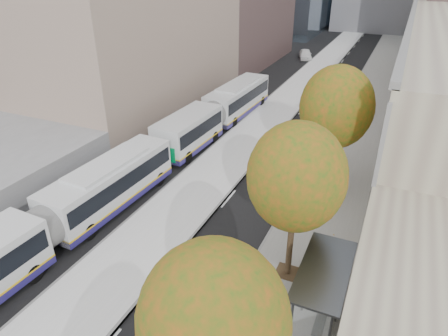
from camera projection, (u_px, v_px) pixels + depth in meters
The scene contains 9 objects.
bus_platform at pixel (277, 110), 39.48m from camera, with size 4.25×150.00×0.15m, color silver.
sidewalk at pixel (360, 122), 36.59m from camera, with size 4.75×150.00×0.08m, color gray.
bus_shelter at pixel (328, 279), 15.59m from camera, with size 1.90×4.40×2.53m.
tree_b at pixel (214, 322), 10.22m from camera, with size 4.00×4.00×6.97m.
tree_c at pixel (297, 177), 16.58m from camera, with size 4.20×4.20×7.28m.
tree_d at pixel (336, 107), 23.76m from camera, with size 4.40×4.40×7.60m.
bus_near at pixel (63, 215), 20.69m from camera, with size 3.10×16.65×2.76m.
bus_far at pixel (219, 111), 34.86m from camera, with size 3.20×17.28×2.87m.
distant_car at pixel (305, 54), 59.66m from camera, with size 1.72×4.27×1.45m, color white.
Camera 1 is at (6.80, -1.48, 13.27)m, focal length 32.00 mm.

